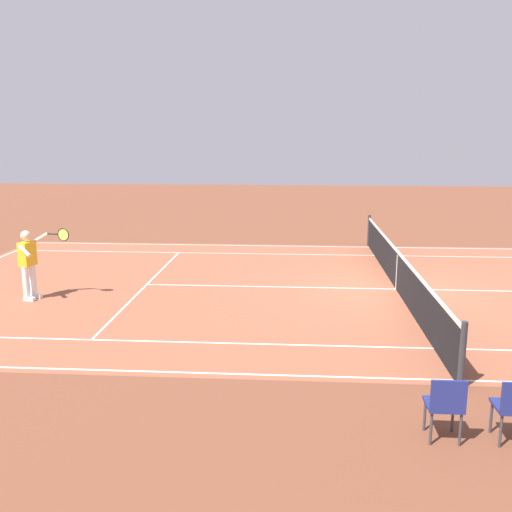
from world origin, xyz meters
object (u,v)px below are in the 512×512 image
tennis_ball (385,265)px  spectator_chair_6 (445,403)px  tennis_player_near (29,261)px  tennis_net (397,270)px

tennis_ball → spectator_chair_6: (0.75, 10.03, 0.49)m
tennis_player_near → spectator_chair_6: bearing=144.1°
tennis_net → spectator_chair_6: 7.42m
tennis_net → tennis_player_near: (8.76, 1.52, 0.44)m
tennis_net → tennis_ball: 2.68m
tennis_net → spectator_chair_6: bearing=85.0°
tennis_ball → spectator_chair_6: spectator_chair_6 is taller
tennis_player_near → tennis_ball: bearing=-154.9°
tennis_net → tennis_ball: tennis_net is taller
tennis_net → tennis_ball: bearing=-92.2°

